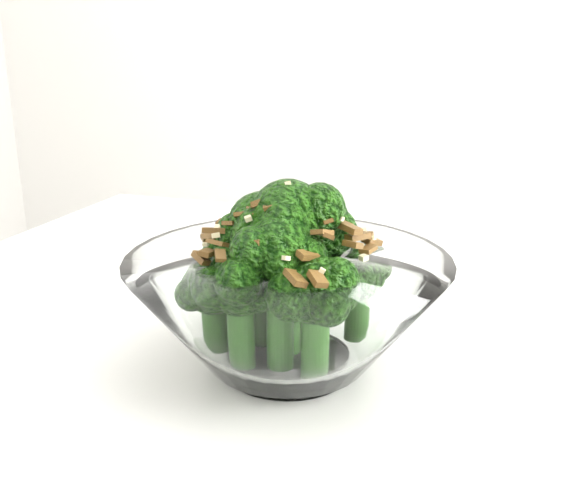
# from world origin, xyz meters

# --- Properties ---
(table) EXTENTS (1.28, 0.92, 0.75)m
(table) POSITION_xyz_m (-0.12, 0.02, 0.68)
(table) COLOR white
(table) RESTS_ON ground
(broccoli_dish) EXTENTS (0.25, 0.25, 0.16)m
(broccoli_dish) POSITION_xyz_m (-0.26, -0.06, 0.81)
(broccoli_dish) COLOR white
(broccoli_dish) RESTS_ON table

